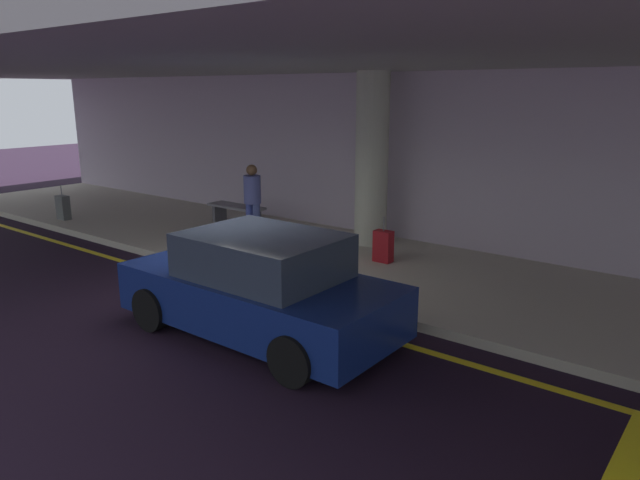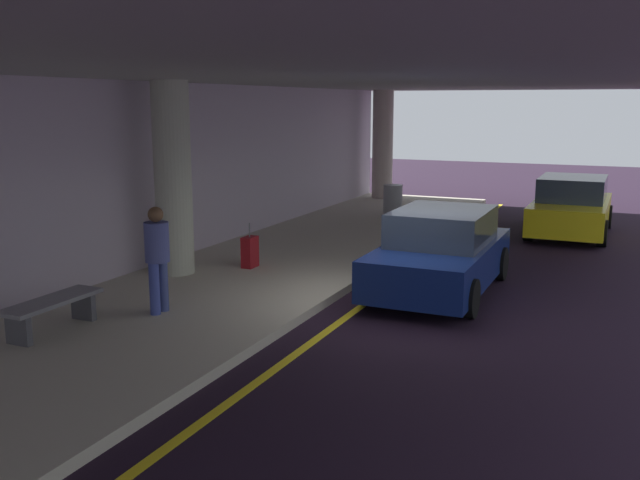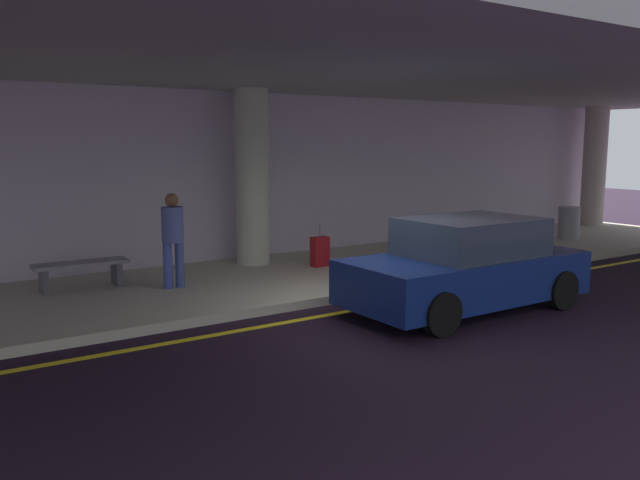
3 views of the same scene
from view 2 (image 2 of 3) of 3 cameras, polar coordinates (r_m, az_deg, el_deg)
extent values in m
plane|color=black|center=(11.99, 5.89, -5.40)|extent=(60.00, 60.00, 0.00)
cube|color=#B5AE9A|center=(13.23, -6.97, -3.51)|extent=(26.00, 4.20, 0.15)
cube|color=yellow|center=(12.14, 3.71, -5.13)|extent=(26.00, 0.14, 0.01)
cylinder|color=#B0B39E|center=(13.60, -11.84, 4.88)|extent=(0.70, 0.70, 3.65)
cylinder|color=#BCA9A0|center=(24.31, 5.10, 7.73)|extent=(0.70, 0.70, 3.65)
cube|color=#989893|center=(12.56, -5.39, 13.59)|extent=(28.00, 13.20, 0.30)
cube|color=#BAABBD|center=(14.19, -14.98, 4.69)|extent=(26.00, 0.30, 3.80)
cube|color=yellow|center=(19.41, 19.66, 2.04)|extent=(4.10, 1.80, 0.70)
cube|color=#2D3847|center=(19.42, 19.81, 3.97)|extent=(2.10, 1.60, 0.60)
cylinder|color=black|center=(20.85, 17.61, 2.11)|extent=(0.64, 0.22, 0.64)
cylinder|color=black|center=(20.73, 22.28, 1.75)|extent=(0.64, 0.22, 0.64)
cylinder|color=black|center=(18.21, 16.59, 0.93)|extent=(0.64, 0.22, 0.64)
cylinder|color=black|center=(18.07, 21.93, 0.51)|extent=(0.64, 0.22, 0.64)
cube|color=navy|center=(12.91, 9.69, -1.78)|extent=(4.10, 1.80, 0.70)
cube|color=#2D3847|center=(12.88, 9.90, 1.13)|extent=(2.10, 1.60, 0.60)
cylinder|color=black|center=(14.45, 7.76, -1.28)|extent=(0.64, 0.22, 0.64)
cylinder|color=black|center=(14.08, 14.41, -1.86)|extent=(0.64, 0.22, 0.64)
cylinder|color=black|center=(11.96, 4.06, -3.82)|extent=(0.64, 0.22, 0.64)
cylinder|color=black|center=(11.51, 12.05, -4.65)|extent=(0.64, 0.22, 0.64)
cylinder|color=#384698|center=(11.19, -13.28, -3.88)|extent=(0.16, 0.16, 0.82)
cylinder|color=#3C4883|center=(11.36, -12.61, -3.62)|extent=(0.16, 0.16, 0.82)
cylinder|color=#474F8F|center=(11.11, -13.10, -0.16)|extent=(0.38, 0.38, 0.62)
sphere|color=brown|center=(11.04, -13.20, 2.03)|extent=(0.24, 0.24, 0.24)
cube|color=maroon|center=(14.08, -5.71, -0.97)|extent=(0.36, 0.22, 0.62)
cylinder|color=slate|center=(14.00, -5.75, 0.83)|extent=(0.02, 0.02, 0.28)
cube|color=slate|center=(10.79, -20.94, -4.66)|extent=(1.60, 0.50, 0.06)
cube|color=#4C4C51|center=(10.45, -23.26, -6.71)|extent=(0.10, 0.40, 0.42)
cube|color=#4C4C51|center=(11.28, -18.63, -5.10)|extent=(0.10, 0.40, 0.42)
cylinder|color=gray|center=(20.93, 5.93, 3.32)|extent=(0.56, 0.56, 0.85)
camera|label=1|loc=(17.85, 32.84, 9.39)|focal=32.74mm
camera|label=3|loc=(6.17, 65.99, -2.17)|focal=36.46mm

